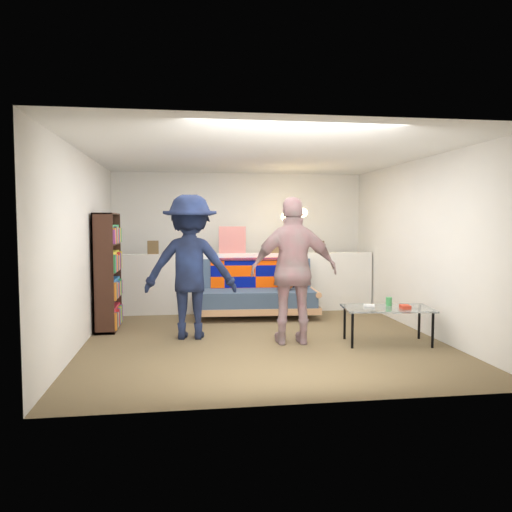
{
  "coord_description": "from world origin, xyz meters",
  "views": [
    {
      "loc": [
        -1.0,
        -6.5,
        1.54
      ],
      "look_at": [
        0.0,
        0.4,
        1.05
      ],
      "focal_mm": 35.0,
      "sensor_mm": 36.0,
      "label": 1
    }
  ],
  "objects_px": {
    "bookshelf": "(108,275)",
    "coffee_table": "(388,310)",
    "person_left": "(190,267)",
    "futon_sofa": "(258,293)",
    "person_right": "(294,271)",
    "floor_lamp": "(294,236)"
  },
  "relations": [
    {
      "from": "bookshelf",
      "to": "coffee_table",
      "type": "height_order",
      "value": "bookshelf"
    },
    {
      "from": "bookshelf",
      "to": "person_left",
      "type": "height_order",
      "value": "person_left"
    },
    {
      "from": "futon_sofa",
      "to": "person_right",
      "type": "distance_m",
      "value": 1.9
    },
    {
      "from": "coffee_table",
      "to": "floor_lamp",
      "type": "xyz_separation_m",
      "value": [
        -0.75,
        2.11,
        0.87
      ]
    },
    {
      "from": "bookshelf",
      "to": "person_right",
      "type": "relative_size",
      "value": 0.9
    },
    {
      "from": "futon_sofa",
      "to": "floor_lamp",
      "type": "relative_size",
      "value": 1.08
    },
    {
      "from": "bookshelf",
      "to": "floor_lamp",
      "type": "height_order",
      "value": "floor_lamp"
    },
    {
      "from": "futon_sofa",
      "to": "bookshelf",
      "type": "distance_m",
      "value": 2.36
    },
    {
      "from": "bookshelf",
      "to": "futon_sofa",
      "type": "bearing_deg",
      "value": 14.72
    },
    {
      "from": "coffee_table",
      "to": "floor_lamp",
      "type": "relative_size",
      "value": 0.63
    },
    {
      "from": "coffee_table",
      "to": "person_left",
      "type": "xyz_separation_m",
      "value": [
        -2.45,
        0.67,
        0.51
      ]
    },
    {
      "from": "futon_sofa",
      "to": "person_right",
      "type": "bearing_deg",
      "value": -84.04
    },
    {
      "from": "futon_sofa",
      "to": "floor_lamp",
      "type": "distance_m",
      "value": 1.11
    },
    {
      "from": "futon_sofa",
      "to": "coffee_table",
      "type": "relative_size",
      "value": 1.71
    },
    {
      "from": "bookshelf",
      "to": "person_right",
      "type": "bearing_deg",
      "value": -26.67
    },
    {
      "from": "bookshelf",
      "to": "floor_lamp",
      "type": "bearing_deg",
      "value": 14.12
    },
    {
      "from": "floor_lamp",
      "to": "person_right",
      "type": "xyz_separation_m",
      "value": [
        -0.43,
        -1.95,
        -0.38
      ]
    },
    {
      "from": "futon_sofa",
      "to": "person_left",
      "type": "bearing_deg",
      "value": -129.85
    },
    {
      "from": "person_left",
      "to": "futon_sofa",
      "type": "bearing_deg",
      "value": -123.15
    },
    {
      "from": "person_left",
      "to": "person_right",
      "type": "xyz_separation_m",
      "value": [
        1.28,
        -0.51,
        -0.02
      ]
    },
    {
      "from": "person_right",
      "to": "bookshelf",
      "type": "bearing_deg",
      "value": -22.44
    },
    {
      "from": "person_left",
      "to": "person_right",
      "type": "distance_m",
      "value": 1.38
    }
  ]
}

